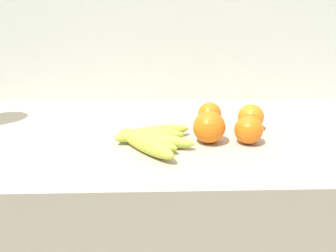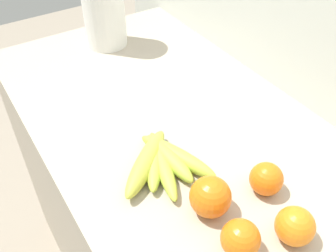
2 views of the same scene
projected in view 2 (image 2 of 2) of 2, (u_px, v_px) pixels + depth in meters
wall_back at (323, 191)px, 1.09m from camera, size 2.10×0.06×1.30m
banana_bunch at (161, 160)px, 0.82m from camera, size 0.21×0.21×0.04m
orange_front at (240, 239)px, 0.66m from camera, size 0.07×0.07×0.07m
orange_far_right at (294, 227)px, 0.68m from camera, size 0.07×0.07×0.07m
orange_back_right at (210, 197)px, 0.72m from camera, size 0.08×0.08×0.08m
orange_right at (266, 179)px, 0.76m from camera, size 0.07×0.07×0.07m
paper_towel_roll at (103, 1)px, 1.15m from camera, size 0.13×0.13×0.32m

